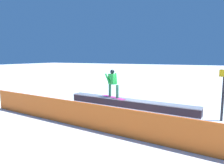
# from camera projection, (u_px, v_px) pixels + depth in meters

# --- Properties ---
(ground_plane) EXTENTS (120.00, 120.00, 0.00)m
(ground_plane) POSITION_uv_depth(u_px,v_px,m) (128.00, 111.00, 10.12)
(ground_plane) COLOR white
(grind_box) EXTENTS (6.75, 1.15, 0.58)m
(grind_box) POSITION_uv_depth(u_px,v_px,m) (129.00, 106.00, 10.09)
(grind_box) COLOR black
(grind_box) RESTS_ON ground_plane
(snowboarder) EXTENTS (1.53, 0.87, 1.43)m
(snowboarder) POSITION_uv_depth(u_px,v_px,m) (113.00, 82.00, 10.44)
(snowboarder) COLOR #CB2E8A
(snowboarder) RESTS_ON grind_box
(safety_fence) EXTENTS (12.12, 1.13, 0.96)m
(safety_fence) POSITION_uv_depth(u_px,v_px,m) (97.00, 118.00, 7.37)
(safety_fence) COLOR orange
(safety_fence) RESTS_ON ground_plane
(trail_marker) EXTENTS (0.40, 0.10, 2.15)m
(trail_marker) POSITION_uv_depth(u_px,v_px,m) (223.00, 94.00, 8.40)
(trail_marker) COLOR #262628
(trail_marker) RESTS_ON ground_plane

